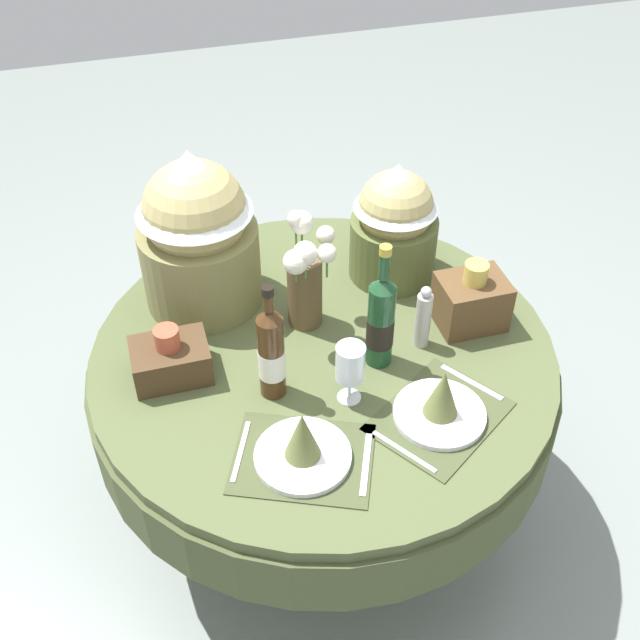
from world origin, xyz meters
name	(u,v)px	position (x,y,z in m)	size (l,w,h in m)	color
ground	(323,502)	(0.00, 0.00, 0.00)	(8.00, 8.00, 0.00)	gray
dining_table	(323,383)	(0.00, 0.00, 0.60)	(1.34, 1.34, 0.73)	#4C5633
place_setting_left	(303,447)	(-0.16, -0.36, 0.78)	(0.42, 0.37, 0.16)	#41492B
place_setting_right	(441,404)	(0.22, -0.33, 0.78)	(0.43, 0.40, 0.16)	#41492B
flower_vase	(305,275)	(-0.02, 0.11, 0.92)	(0.18, 0.18, 0.40)	brown
wine_bottle_left	(381,321)	(0.13, -0.09, 0.88)	(0.07, 0.07, 0.39)	#194223
wine_bottle_centre	(271,353)	(-0.17, -0.12, 0.88)	(0.07, 0.07, 0.36)	#422814
wine_glass_right	(350,364)	(0.01, -0.20, 0.86)	(0.08, 0.08, 0.18)	silver
pepper_mill	(423,318)	(0.27, -0.05, 0.83)	(0.04, 0.04, 0.21)	#B7B2AD
gift_tub_back_left	(196,226)	(-0.28, 0.32, 1.00)	(0.35, 0.35, 0.50)	olive
gift_tub_back_right	(395,218)	(0.30, 0.28, 0.94)	(0.27, 0.27, 0.39)	#566033
woven_basket_side_left	(171,359)	(-0.42, 0.02, 0.79)	(0.21, 0.15, 0.16)	#47331E
woven_basket_side_right	(471,300)	(0.44, -0.01, 0.82)	(0.19, 0.15, 0.21)	brown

